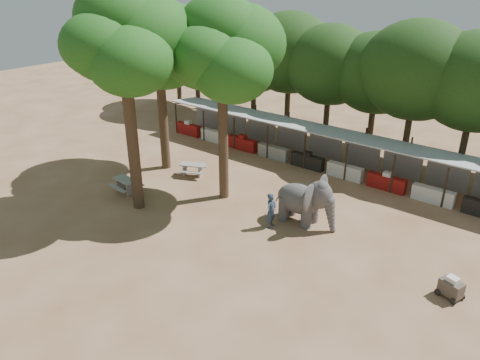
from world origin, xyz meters
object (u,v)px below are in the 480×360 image
Objects in this scene: elephant at (306,200)px; handler at (271,211)px; yard_tree_center at (124,40)px; yard_tree_left at (159,43)px; cart_front at (451,287)px; picnic_table_near at (126,184)px; picnic_table_far at (193,168)px; yard_tree_back at (222,49)px.

handler is at bearing -130.73° from elephant.
yard_tree_center reaches higher than handler.
cart_front is (19.49, -2.56, -7.71)m from yard_tree_left.
yard_tree_center reaches higher than elephant.
picnic_table_near is at bearing 162.22° from yard_tree_center.
handler is at bearing -40.98° from picnic_table_far.
handler is 1.64× the size of cart_front.
picnic_table_near is at bearing -155.75° from cart_front.
yard_tree_center is at bearing -156.79° from elephant.
yard_tree_back is 8.79m from picnic_table_far.
picnic_table_near is at bearing 98.56° from handler.
yard_tree_back reaches higher than elephant.
yard_tree_center is 10.00m from picnic_table_far.
elephant is at bearing -29.79° from picnic_table_far.
picnic_table_far is at bearing 172.30° from elephant.
yard_tree_center is (3.00, -5.00, 1.01)m from yard_tree_left.
picnic_table_far is 17.15m from cart_front.
picnic_table_far is (-3.48, 0.93, -8.02)m from yard_tree_back.
picnic_table_near is 1.54× the size of cart_front.
yard_tree_left is 21.12m from cart_front.
yard_tree_back is 5.92× the size of handler.
yard_tree_left is 8.89m from picnic_table_near.
handler is 9.14m from cart_front.
yard_tree_center is at bearing -59.04° from yard_tree_left.
elephant is at bearing 23.98° from picnic_table_near.
cart_front is (7.95, -1.64, -0.85)m from elephant.
cart_front is (16.49, 2.44, -8.72)m from yard_tree_center.
elephant is 11.05m from picnic_table_near.
handler is 8.20m from picnic_table_far.
picnic_table_far is at bearing -1.61° from yard_tree_left.
yard_tree_center is at bearing -108.84° from picnic_table_far.
handler is 0.94× the size of picnic_table_far.
picnic_table_near is at bearing -76.14° from yard_tree_left.
yard_tree_back reaches higher than picnic_table_far.
elephant is (11.54, -0.92, -6.86)m from yard_tree_left.
yard_tree_left is 5.74× the size of handler.
yard_tree_center is 6.27× the size of handler.
picnic_table_far is at bearing -169.76° from cart_front.
yard_tree_left is at bearing 153.96° from picnic_table_far.
yard_tree_back is 15.79m from cart_front.
yard_tree_center reaches higher than yard_tree_left.
handler is (-1.18, -1.48, -0.38)m from elephant.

